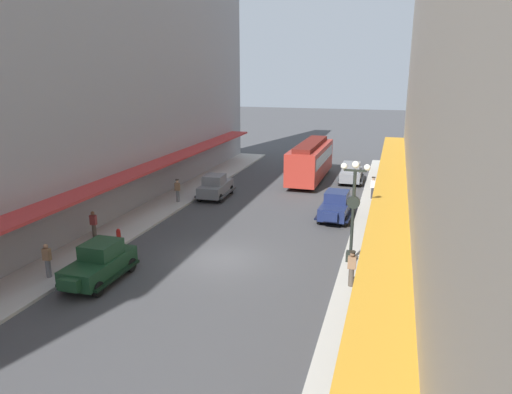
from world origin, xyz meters
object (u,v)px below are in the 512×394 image
at_px(pedestrian_3, 390,223).
at_px(lamp_post_with_clock, 353,208).
at_px(parked_car_2, 99,262).
at_px(pedestrian_4, 373,188).
at_px(pedestrian_5, 94,225).
at_px(pedestrian_1, 352,268).
at_px(pedestrian_2, 177,190).
at_px(fire_hydrant, 119,236).
at_px(parked_car_1, 215,186).
at_px(pedestrian_0, 47,260).
at_px(parked_car_3, 351,172).
at_px(streetcar, 310,160).
at_px(parked_car_0, 336,205).

bearing_deg(pedestrian_3, lamp_post_with_clock, -112.99).
relative_size(parked_car_2, pedestrian_4, 2.55).
distance_m(parked_car_2, pedestrian_5, 5.63).
relative_size(pedestrian_1, pedestrian_2, 1.00).
bearing_deg(pedestrian_5, fire_hydrant, -5.08).
height_order(parked_car_2, pedestrian_3, parked_car_2).
bearing_deg(parked_car_1, parked_car_2, -89.14).
distance_m(pedestrian_4, pedestrian_5, 20.05).
relative_size(parked_car_2, fire_hydrant, 5.20).
relative_size(parked_car_1, parked_car_2, 1.01).
xyz_separation_m(lamp_post_with_clock, pedestrian_0, (-13.37, -5.94, -2.00)).
bearing_deg(pedestrian_5, pedestrian_3, 17.45).
bearing_deg(pedestrian_2, pedestrian_5, -97.70).
distance_m(parked_car_3, streetcar, 3.71).
bearing_deg(pedestrian_2, pedestrian_0, -90.40).
xyz_separation_m(parked_car_1, lamp_post_with_clock, (11.23, -9.99, 2.04)).
bearing_deg(fire_hydrant, pedestrian_5, 174.92).
relative_size(parked_car_1, pedestrian_4, 2.58).
bearing_deg(streetcar, pedestrian_0, -108.84).
distance_m(pedestrian_0, pedestrian_5, 5.18).
height_order(pedestrian_0, pedestrian_4, pedestrian_4).
height_order(parked_car_3, pedestrian_1, parked_car_3).
xyz_separation_m(parked_car_2, pedestrian_4, (11.42, 17.93, 0.07)).
relative_size(streetcar, pedestrian_4, 5.76).
height_order(parked_car_2, pedestrian_2, parked_car_2).
distance_m(parked_car_1, streetcar, 9.86).
xyz_separation_m(parked_car_0, pedestrian_2, (-11.62, 0.40, 0.07)).
xyz_separation_m(parked_car_1, pedestrian_1, (11.53, -12.88, 0.07)).
relative_size(lamp_post_with_clock, pedestrian_2, 3.09).
height_order(streetcar, pedestrian_4, streetcar).
bearing_deg(parked_car_3, pedestrian_0, -116.05).
relative_size(parked_car_3, pedestrian_5, 2.61).
bearing_deg(pedestrian_5, streetcar, 63.88).
bearing_deg(streetcar, pedestrian_4, -42.39).
bearing_deg(parked_car_2, pedestrian_4, 57.51).
height_order(parked_car_1, parked_car_3, same).
bearing_deg(streetcar, parked_car_0, -71.08).
xyz_separation_m(streetcar, pedestrian_4, (5.70, -5.20, -0.89)).
relative_size(lamp_post_with_clock, pedestrian_3, 3.09).
relative_size(parked_car_0, parked_car_1, 1.00).
xyz_separation_m(parked_car_0, pedestrian_3, (3.45, -3.01, 0.07)).
bearing_deg(pedestrian_0, parked_car_3, 63.95).
height_order(lamp_post_with_clock, pedestrian_1, lamp_post_with_clock).
height_order(pedestrian_2, pedestrian_5, pedestrian_2).
height_order(pedestrian_1, pedestrian_5, pedestrian_1).
bearing_deg(pedestrian_5, parked_car_3, 55.93).
distance_m(parked_car_0, parked_car_3, 10.72).
relative_size(parked_car_0, streetcar, 0.45).
bearing_deg(parked_car_0, parked_car_3, 90.20).
xyz_separation_m(parked_car_3, streetcar, (-3.58, -0.16, 0.96)).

